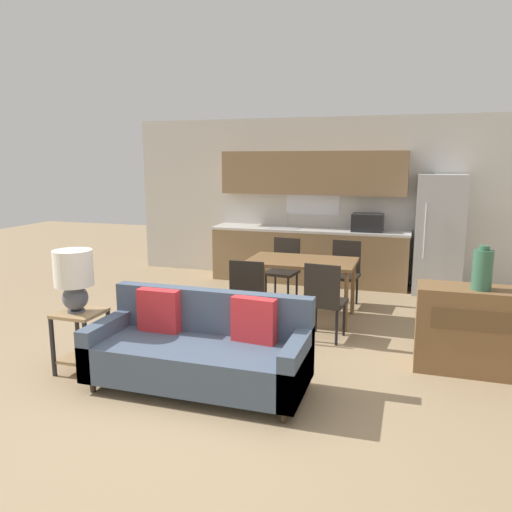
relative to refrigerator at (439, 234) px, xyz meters
name	(u,v)px	position (x,y,z in m)	size (l,w,h in m)	color
ground_plane	(208,394)	(-2.01, -4.23, -0.90)	(20.00, 20.00, 0.00)	#9E8460
wall_back	(314,199)	(-2.01, 0.40, 0.45)	(6.40, 0.07, 2.70)	silver
kitchen_counter	(311,232)	(-1.99, 0.10, -0.06)	(3.22, 0.65, 2.15)	#8E704C
refrigerator	(439,234)	(0.00, 0.00, 0.00)	(0.70, 0.74, 1.80)	#B7BABC
dining_table	(302,266)	(-1.70, -1.88, -0.21)	(1.35, 0.82, 0.76)	brown
couch	(201,350)	(-2.13, -4.08, -0.56)	(1.93, 0.80, 0.83)	#3D2D1E
side_table	(81,332)	(-3.35, -4.13, -0.51)	(0.41, 0.41, 0.60)	tan
table_lamp	(74,275)	(-3.37, -4.15, 0.05)	(0.36, 0.36, 0.59)	#4C515B
credenza	(487,331)	(0.34, -3.00, -0.49)	(1.30, 0.46, 0.83)	brown
vase	(482,269)	(0.25, -3.05, 0.12)	(0.18, 0.18, 0.41)	#336047
dining_chair_far_left	(284,267)	(-2.13, -1.14, -0.41)	(0.47, 0.47, 0.90)	black
dining_chair_near_right	(325,298)	(-1.28, -2.61, -0.41)	(0.46, 0.46, 0.90)	black
dining_chair_near_left	(250,294)	(-2.13, -2.68, -0.41)	(0.43, 0.43, 0.90)	black
dining_chair_far_right	(344,270)	(-1.26, -1.11, -0.41)	(0.46, 0.46, 0.90)	black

